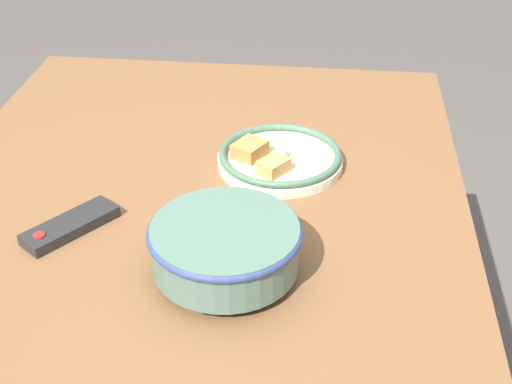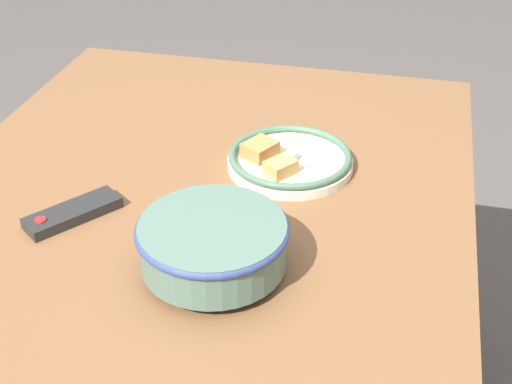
{
  "view_description": "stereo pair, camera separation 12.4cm",
  "coord_description": "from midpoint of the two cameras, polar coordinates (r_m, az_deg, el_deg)",
  "views": [
    {
      "loc": [
        -1.03,
        -0.24,
        1.47
      ],
      "look_at": [
        -0.0,
        -0.12,
        0.79
      ],
      "focal_mm": 50.0,
      "sensor_mm": 36.0,
      "label": 1
    },
    {
      "loc": [
        -1.01,
        -0.36,
        1.47
      ],
      "look_at": [
        -0.0,
        -0.12,
        0.79
      ],
      "focal_mm": 50.0,
      "sensor_mm": 36.0,
      "label": 2
    }
  ],
  "objects": [
    {
      "name": "food_plate",
      "position": [
        1.39,
        -0.73,
        2.67
      ],
      "size": [
        0.25,
        0.25,
        0.05
      ],
      "color": "beige",
      "rests_on": "dining_table"
    },
    {
      "name": "dining_table",
      "position": [
        1.33,
        -7.85,
        -4.21
      ],
      "size": [
        1.32,
        1.0,
        0.75
      ],
      "color": "brown",
      "rests_on": "ground_plane"
    },
    {
      "name": "noodle_bowl",
      "position": [
        1.1,
        -5.7,
        -4.46
      ],
      "size": [
        0.24,
        0.24,
        0.09
      ],
      "color": "#4C6B5B",
      "rests_on": "dining_table"
    },
    {
      "name": "tv_remote",
      "position": [
        1.27,
        -17.37,
        -2.67
      ],
      "size": [
        0.17,
        0.15,
        0.02
      ],
      "rotation": [
        0.0,
        0.0,
        0.92
      ],
      "color": "black",
      "rests_on": "dining_table"
    }
  ]
}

